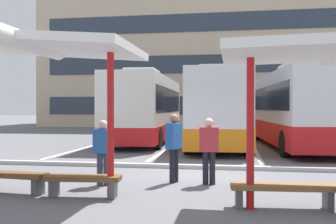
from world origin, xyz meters
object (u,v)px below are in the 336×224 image
at_px(waiting_passenger_3, 174,143).
at_px(bench_1, 83,181).
at_px(coach_bus_1, 216,110).
at_px(coach_bus_2, 293,110).
at_px(bench_0, 6,177).
at_px(waiting_passenger_1, 209,147).
at_px(waiting_shelter_0, 36,48).
at_px(waiting_passenger_0, 103,148).
at_px(coach_bus_0, 147,109).
at_px(bench_2, 283,190).

bearing_deg(waiting_passenger_3, bench_1, -129.41).
bearing_deg(coach_bus_1, bench_1, -100.41).
bearing_deg(bench_1, coach_bus_2, 63.61).
xyz_separation_m(coach_bus_1, bench_0, (-3.96, -11.62, -1.37)).
bearing_deg(bench_0, coach_bus_1, 71.18).
distance_m(coach_bus_2, bench_0, 13.77).
bearing_deg(coach_bus_2, bench_1, -116.39).
xyz_separation_m(bench_0, waiting_passenger_1, (4.23, 1.66, 0.56)).
relative_size(waiting_shelter_0, waiting_passenger_3, 2.67).
distance_m(coach_bus_2, waiting_shelter_0, 13.62).
xyz_separation_m(bench_1, waiting_passenger_0, (-0.02, 1.29, 0.54)).
xyz_separation_m(coach_bus_1, bench_1, (-2.16, -11.76, -1.38)).
bearing_deg(waiting_passenger_0, waiting_passenger_1, 11.72).
bearing_deg(coach_bus_0, bench_1, -83.35).
distance_m(bench_1, waiting_passenger_0, 1.40).
bearing_deg(coach_bus_0, bench_0, -91.35).
distance_m(waiting_shelter_0, bench_1, 2.85).
xyz_separation_m(coach_bus_0, coach_bus_1, (3.66, -1.12, -0.03)).
relative_size(bench_1, bench_2, 0.82).
relative_size(coach_bus_0, waiting_passenger_0, 6.79).
bearing_deg(waiting_passenger_3, coach_bus_2, 66.66).
bearing_deg(coach_bus_1, waiting_shelter_0, -104.32).
relative_size(coach_bus_0, waiting_passenger_1, 6.61).
relative_size(coach_bus_2, waiting_passenger_0, 7.54).
relative_size(coach_bus_1, waiting_passenger_0, 7.30).
distance_m(bench_0, waiting_passenger_3, 3.86).
height_order(coach_bus_1, bench_1, coach_bus_1).
xyz_separation_m(coach_bus_2, waiting_passenger_0, (-5.76, -10.29, -0.84)).
height_order(coach_bus_0, waiting_passenger_0, coach_bus_0).
bearing_deg(waiting_shelter_0, coach_bus_0, 92.62).
bearing_deg(bench_2, waiting_passenger_0, 158.25).
bearing_deg(waiting_shelter_0, coach_bus_2, 60.64).
bearing_deg(waiting_passenger_1, coach_bus_1, 91.57).
distance_m(bench_1, waiting_passenger_3, 2.56).
bearing_deg(bench_2, waiting_passenger_3, 136.70).
height_order(bench_2, waiting_passenger_3, waiting_passenger_3).
xyz_separation_m(bench_1, bench_2, (3.89, -0.27, 0.01)).
bearing_deg(waiting_passenger_1, bench_2, -54.83).
relative_size(coach_bus_2, waiting_passenger_1, 7.33).
bearing_deg(bench_2, coach_bus_2, 81.10).
xyz_separation_m(waiting_shelter_0, bench_2, (4.79, -0.03, -2.68)).
height_order(coach_bus_0, coach_bus_2, coach_bus_0).
xyz_separation_m(bench_0, bench_1, (1.80, -0.14, -0.01)).
bearing_deg(waiting_passenger_3, waiting_passenger_1, -7.59).
relative_size(coach_bus_1, waiting_passenger_1, 7.10).
height_order(coach_bus_2, bench_0, coach_bus_2).
relative_size(coach_bus_0, waiting_passenger_3, 6.21).
relative_size(coach_bus_1, bench_2, 5.88).
xyz_separation_m(coach_bus_0, waiting_passenger_1, (3.93, -11.08, -0.84)).
bearing_deg(coach_bus_2, coach_bus_0, 169.85).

